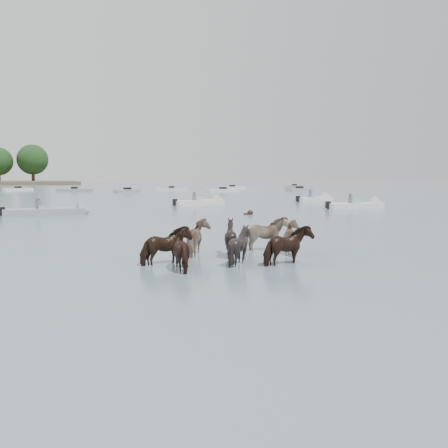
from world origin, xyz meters
name	(u,v)px	position (x,y,z in m)	size (l,w,h in m)	color
ground	(246,272)	(0.00, 0.00, 0.00)	(400.00, 400.00, 0.00)	#4B5D6C
pony_herd	(235,243)	(0.63, 2.26, 0.53)	(6.53, 4.24, 1.48)	black
swimming_pony	(250,213)	(9.17, 18.88, 0.10)	(0.72, 0.44, 0.44)	black
motorboat_b	(56,212)	(-3.79, 23.97, 0.22)	(6.08, 1.61, 1.92)	gray
motorboat_c	(205,203)	(10.18, 30.79, 0.23)	(5.66, 2.46, 1.92)	silver
motorboat_d	(362,206)	(20.98, 21.19, 0.23)	(5.70, 2.07, 1.92)	silver
motorboat_e	(318,199)	(23.69, 31.93, 0.23)	(5.02, 2.34, 1.92)	silver
distant_flotilla	(64,191)	(0.52, 73.10, 0.26)	(103.88, 25.69, 0.93)	gray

